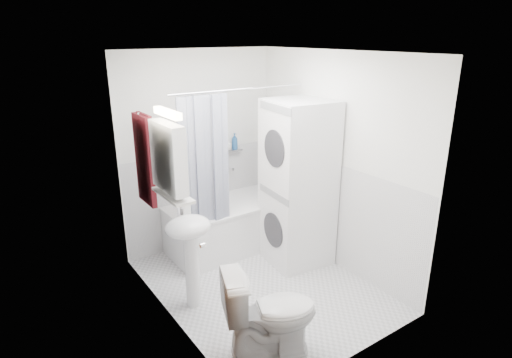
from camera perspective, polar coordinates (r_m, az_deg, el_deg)
floor at (r=4.72m, az=0.64°, el=-13.97°), size 2.60×2.60×0.00m
room_walls at (r=4.10m, az=0.72°, el=3.74°), size 2.60×2.60×2.60m
wainscot at (r=4.64m, az=-1.44°, el=-6.11°), size 1.98×2.58×2.58m
door at (r=3.38m, az=-7.16°, el=-8.77°), size 0.05×2.00×2.00m
bathtub at (r=5.33m, az=-3.27°, el=-5.85°), size 1.57×0.74×0.60m
tub_spout at (r=5.48m, az=-3.41°, el=1.44°), size 0.04×0.12×0.04m
curtain_rod at (r=4.62m, az=-1.59°, el=11.92°), size 1.75×0.02×0.02m
shower_curtain at (r=4.52m, az=-6.81°, el=1.92°), size 0.55×0.02×1.45m
sink at (r=4.12m, az=-8.90°, el=-8.15°), size 0.44×0.37×1.04m
medicine_cabinet at (r=3.74m, az=-11.57°, el=3.08°), size 0.13×0.50×0.71m
shelf at (r=3.86m, az=-11.02°, el=-2.10°), size 0.18×0.54×0.02m
shower_caddy at (r=5.43m, az=-2.95°, el=3.83°), size 0.22×0.06×0.02m
towel at (r=4.23m, az=-14.66°, el=2.70°), size 0.07×0.37×0.89m
washer_dryer at (r=4.85m, az=5.57°, el=-0.66°), size 0.75×0.74×1.89m
toilet at (r=3.67m, az=1.90°, el=-17.46°), size 0.89×0.69×0.77m
soap_pump at (r=4.15m, az=-9.39°, el=-4.22°), size 0.08×0.17×0.08m
shelf_bottle at (r=3.71m, az=-10.11°, el=-2.10°), size 0.07×0.18×0.07m
shelf_cup at (r=3.94m, az=-11.79°, el=-0.73°), size 0.10×0.09×0.10m
shampoo_a at (r=5.36m, az=-3.94°, el=4.45°), size 0.13×0.17×0.13m
shampoo_b at (r=5.43m, az=-2.85°, el=4.37°), size 0.08×0.21×0.08m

